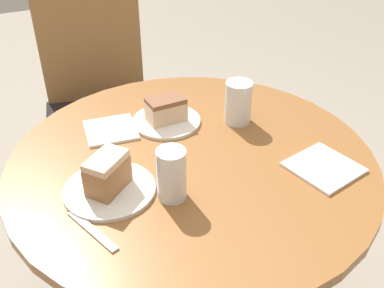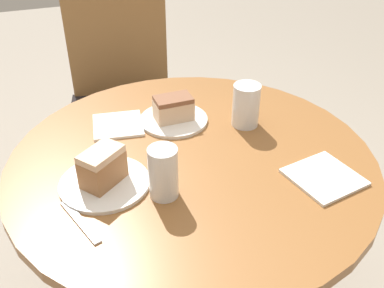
{
  "view_description": "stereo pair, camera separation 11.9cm",
  "coord_description": "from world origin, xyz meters",
  "px_view_note": "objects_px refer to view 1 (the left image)",
  "views": [
    {
      "loc": [
        -0.43,
        -0.89,
        1.43
      ],
      "look_at": [
        0.0,
        0.0,
        0.77
      ],
      "focal_mm": 42.0,
      "sensor_mm": 36.0,
      "label": 1
    },
    {
      "loc": [
        -0.32,
        -0.93,
        1.43
      ],
      "look_at": [
        0.0,
        0.0,
        0.77
      ],
      "focal_mm": 42.0,
      "sensor_mm": 36.0,
      "label": 2
    }
  ],
  "objects_px": {
    "chair": "(99,101)",
    "glass_water": "(238,105)",
    "cake_slice_far": "(166,109)",
    "cake_slice_near": "(107,173)",
    "glass_lemonade": "(172,177)",
    "plate_near": "(110,190)",
    "plate_far": "(166,121)"
  },
  "relations": [
    {
      "from": "plate_near",
      "to": "plate_far",
      "type": "height_order",
      "value": "same"
    },
    {
      "from": "plate_near",
      "to": "glass_lemonade",
      "type": "xyz_separation_m",
      "value": [
        0.13,
        -0.08,
        0.05
      ]
    },
    {
      "from": "plate_near",
      "to": "cake_slice_far",
      "type": "relative_size",
      "value": 1.97
    },
    {
      "from": "plate_near",
      "to": "plate_far",
      "type": "relative_size",
      "value": 1.09
    },
    {
      "from": "chair",
      "to": "plate_near",
      "type": "relative_size",
      "value": 4.13
    },
    {
      "from": "cake_slice_far",
      "to": "cake_slice_near",
      "type": "bearing_deg",
      "value": -136.86
    },
    {
      "from": "chair",
      "to": "plate_near",
      "type": "height_order",
      "value": "chair"
    },
    {
      "from": "plate_near",
      "to": "cake_slice_near",
      "type": "relative_size",
      "value": 1.78
    },
    {
      "from": "plate_far",
      "to": "glass_water",
      "type": "height_order",
      "value": "glass_water"
    },
    {
      "from": "plate_near",
      "to": "glass_water",
      "type": "relative_size",
      "value": 1.74
    },
    {
      "from": "plate_near",
      "to": "chair",
      "type": "bearing_deg",
      "value": 77.09
    },
    {
      "from": "chair",
      "to": "cake_slice_far",
      "type": "distance_m",
      "value": 0.74
    },
    {
      "from": "chair",
      "to": "cake_slice_near",
      "type": "distance_m",
      "value": 0.98
    },
    {
      "from": "cake_slice_far",
      "to": "glass_lemonade",
      "type": "height_order",
      "value": "glass_lemonade"
    },
    {
      "from": "chair",
      "to": "glass_water",
      "type": "bearing_deg",
      "value": -61.48
    },
    {
      "from": "glass_lemonade",
      "to": "glass_water",
      "type": "relative_size",
      "value": 1.02
    },
    {
      "from": "glass_water",
      "to": "plate_far",
      "type": "bearing_deg",
      "value": 156.49
    },
    {
      "from": "glass_lemonade",
      "to": "plate_near",
      "type": "bearing_deg",
      "value": 146.97
    },
    {
      "from": "plate_far",
      "to": "cake_slice_far",
      "type": "height_order",
      "value": "cake_slice_far"
    },
    {
      "from": "plate_near",
      "to": "cake_slice_near",
      "type": "height_order",
      "value": "cake_slice_near"
    },
    {
      "from": "plate_near",
      "to": "glass_water",
      "type": "distance_m",
      "value": 0.48
    },
    {
      "from": "chair",
      "to": "glass_water",
      "type": "xyz_separation_m",
      "value": [
        0.24,
        -0.76,
        0.3
      ]
    },
    {
      "from": "cake_slice_far",
      "to": "chair",
      "type": "bearing_deg",
      "value": 93.59
    },
    {
      "from": "cake_slice_near",
      "to": "glass_water",
      "type": "xyz_separation_m",
      "value": [
        0.45,
        0.15,
        0.0
      ]
    },
    {
      "from": "chair",
      "to": "glass_water",
      "type": "distance_m",
      "value": 0.85
    },
    {
      "from": "glass_water",
      "to": "chair",
      "type": "bearing_deg",
      "value": 107.43
    },
    {
      "from": "cake_slice_far",
      "to": "glass_water",
      "type": "bearing_deg",
      "value": -23.51
    },
    {
      "from": "cake_slice_near",
      "to": "cake_slice_far",
      "type": "relative_size",
      "value": 1.11
    },
    {
      "from": "glass_lemonade",
      "to": "glass_water",
      "type": "distance_m",
      "value": 0.4
    },
    {
      "from": "plate_far",
      "to": "cake_slice_far",
      "type": "xyz_separation_m",
      "value": [
        -0.0,
        0.0,
        0.04
      ]
    },
    {
      "from": "cake_slice_near",
      "to": "glass_lemonade",
      "type": "bearing_deg",
      "value": -33.03
    },
    {
      "from": "plate_near",
      "to": "glass_water",
      "type": "height_order",
      "value": "glass_water"
    }
  ]
}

